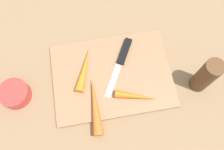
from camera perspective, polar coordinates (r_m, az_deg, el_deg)
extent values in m
plane|color=#8C6D4C|center=(0.73, 0.00, -0.34)|extent=(1.40, 1.40, 0.00)
cube|color=#99704C|center=(0.72, 0.00, -0.17)|extent=(0.36, 0.26, 0.01)
cube|color=#B7B7BC|center=(0.71, 0.62, -1.30)|extent=(0.07, 0.11, 0.00)
cube|color=black|center=(0.74, 3.09, 5.77)|extent=(0.06, 0.09, 0.01)
cone|color=orange|center=(0.67, -4.13, -7.34)|extent=(0.03, 0.17, 0.03)
cone|color=orange|center=(0.71, -6.74, 1.45)|extent=(0.07, 0.14, 0.03)
cone|color=orange|center=(0.68, 5.87, -5.17)|extent=(0.12, 0.06, 0.02)
cylinder|color=red|center=(0.74, -22.50, -4.24)|extent=(0.09, 0.09, 0.04)
cylinder|color=brown|center=(0.70, 21.78, -0.24)|extent=(0.05, 0.05, 0.14)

